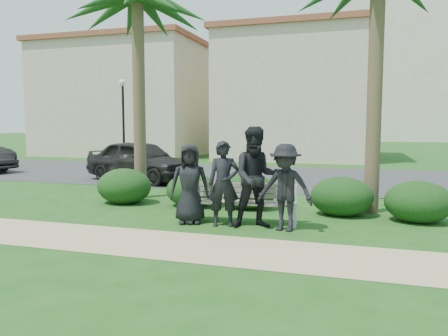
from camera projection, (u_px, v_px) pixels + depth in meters
The scene contains 17 objects.
ground at pixel (216, 222), 8.74m from camera, with size 160.00×160.00×0.00m, color #174C15.
footpath at pixel (181, 246), 7.03m from camera, with size 30.00×1.60×0.01m, color tan.
asphalt_street at pixel (283, 177), 16.35m from camera, with size 160.00×8.00×0.01m, color #2D2D30.
stucco_bldg_left at pixel (129, 99), 29.03m from camera, with size 10.40×8.40×7.30m.
stucco_bldg_right at pixel (295, 96), 25.79m from camera, with size 8.40×8.40×7.30m.
street_lamp at pixel (123, 106), 22.51m from camera, with size 0.36×0.36×4.29m.
park_bench at pixel (242, 206), 8.64m from camera, with size 2.20×0.69×0.76m.
man_a at pixel (190, 184), 8.57m from camera, with size 0.77×0.50×1.57m, color black.
man_b at pixel (224, 184), 8.34m from camera, with size 0.60×0.39×1.64m, color black.
man_c at pixel (257, 177), 8.20m from camera, with size 0.93×0.72×1.91m, color black.
man_d at pixel (285, 187), 7.97m from camera, with size 1.03×0.59×1.60m, color black.
hedge_a at pixel (124, 185), 10.84m from camera, with size 1.37×1.13×0.90m, color black.
hedge_b at pixel (192, 189), 10.42m from camera, with size 1.26×1.04×0.82m, color black.
hedge_c at pixel (248, 190), 10.16m from camera, with size 1.30×1.07×0.85m, color black.
hedge_e at pixel (342, 195), 9.38m from camera, with size 1.32×1.09×0.86m, color black.
hedge_f at pixel (418, 201), 8.73m from camera, with size 1.31×1.08×0.86m, color black.
car_a at pixel (140, 161), 15.08m from camera, with size 1.68×4.16×1.42m, color black.
Camera 1 is at (2.70, -8.16, 1.94)m, focal length 35.00 mm.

